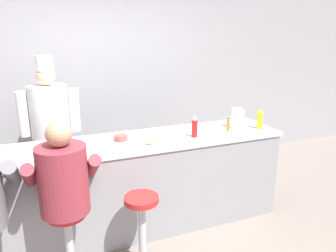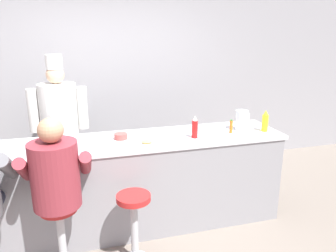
{
  "view_description": "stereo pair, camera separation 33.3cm",
  "coord_description": "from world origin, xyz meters",
  "views": [
    {
      "loc": [
        -0.84,
        -2.67,
        2.03
      ],
      "look_at": [
        0.35,
        0.31,
        1.1
      ],
      "focal_mm": 35.0,
      "sensor_mm": 36.0,
      "label": 1
    },
    {
      "loc": [
        -0.53,
        -2.77,
        2.03
      ],
      "look_at": [
        0.35,
        0.31,
        1.1
      ],
      "focal_mm": 35.0,
      "sensor_mm": 36.0,
      "label": 2
    }
  ],
  "objects": [
    {
      "name": "wall_back",
      "position": [
        0.0,
        1.97,
        1.35
      ],
      "size": [
        10.0,
        0.06,
        2.7
      ],
      "color": "#99999E",
      "rests_on": "ground_plane"
    },
    {
      "name": "diner_seated_maroon",
      "position": [
        -0.74,
        -0.21,
        0.89
      ],
      "size": [
        0.58,
        0.57,
        1.4
      ],
      "color": "#B2B5BA",
      "rests_on": "ground_plane"
    },
    {
      "name": "empty_stool_round",
      "position": [
        -0.12,
        -0.25,
        0.45
      ],
      "size": [
        0.3,
        0.3,
        0.67
      ],
      "color": "#B2B5BA",
      "rests_on": "ground_plane"
    },
    {
      "name": "ground_plane",
      "position": [
        0.0,
        0.0,
        0.0
      ],
      "size": [
        20.0,
        20.0,
        0.0
      ],
      "primitive_type": "plane",
      "color": "slate"
    },
    {
      "name": "water_pitcher_clear",
      "position": [
        1.2,
        0.34,
        1.09
      ],
      "size": [
        0.16,
        0.14,
        0.22
      ],
      "color": "silver",
      "rests_on": "diner_counter"
    },
    {
      "name": "hot_sauce_bottle_orange",
      "position": [
        1.03,
        0.26,
        1.05
      ],
      "size": [
        0.03,
        0.03,
        0.15
      ],
      "color": "orange",
      "rests_on": "diner_counter"
    },
    {
      "name": "mustard_bottle_yellow",
      "position": [
        1.42,
        0.22,
        1.09
      ],
      "size": [
        0.07,
        0.07,
        0.23
      ],
      "color": "yellow",
      "rests_on": "diner_counter"
    },
    {
      "name": "cook_in_whites_near",
      "position": [
        -0.75,
        1.3,
        0.97
      ],
      "size": [
        0.69,
        0.44,
        1.77
      ],
      "color": "#232328",
      "rests_on": "ground_plane"
    },
    {
      "name": "breakfast_plate",
      "position": [
        0.09,
        0.14,
        0.99
      ],
      "size": [
        0.24,
        0.24,
        0.05
      ],
      "color": "white",
      "rests_on": "diner_counter"
    },
    {
      "name": "diner_counter",
      "position": [
        0.0,
        0.34,
        0.49
      ],
      "size": [
        3.14,
        0.68,
        0.98
      ],
      "color": "gray",
      "rests_on": "ground_plane"
    },
    {
      "name": "cereal_bowl",
      "position": [
        -0.13,
        0.38,
        1.01
      ],
      "size": [
        0.14,
        0.14,
        0.06
      ],
      "color": "#B24C47",
      "rests_on": "diner_counter"
    },
    {
      "name": "ketchup_bottle_red",
      "position": [
        0.61,
        0.22,
        1.09
      ],
      "size": [
        0.06,
        0.06,
        0.23
      ],
      "color": "red",
      "rests_on": "diner_counter"
    }
  ]
}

